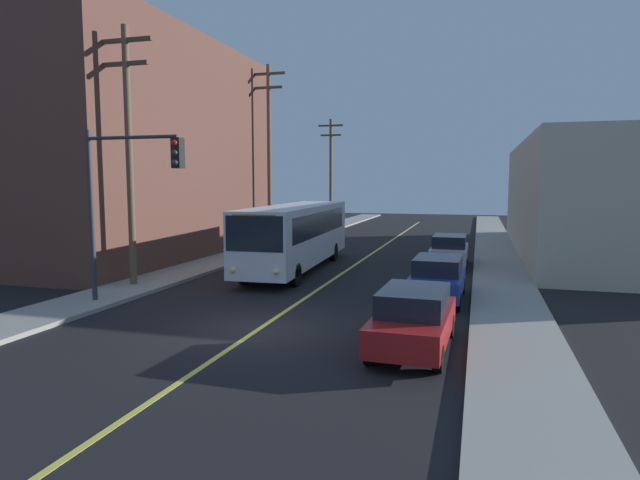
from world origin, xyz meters
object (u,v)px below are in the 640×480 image
at_px(utility_pole_near, 129,145).
at_px(utility_pole_far, 331,168).
at_px(parked_car_red, 413,318).
at_px(traffic_signal_left_corner, 128,183).
at_px(city_bus, 297,233).
at_px(parked_car_blue, 438,278).
at_px(parked_car_silver, 449,250).
at_px(utility_pole_mid, 269,147).

relative_size(utility_pole_near, utility_pole_far, 1.03).
relative_size(parked_car_red, utility_pole_near, 0.43).
relative_size(utility_pole_far, traffic_signal_left_corner, 1.68).
height_order(city_bus, utility_pole_far, utility_pole_far).
height_order(utility_pole_far, traffic_signal_left_corner, utility_pole_far).
distance_m(parked_car_blue, parked_car_silver, 8.53).
bearing_deg(utility_pole_far, parked_car_blue, -67.98).
height_order(parked_car_blue, parked_car_silver, same).
xyz_separation_m(city_bus, parked_car_blue, (7.24, -5.24, -0.98)).
bearing_deg(utility_pole_mid, parked_car_red, -59.65).
bearing_deg(utility_pole_mid, utility_pole_far, 89.88).
height_order(city_bus, parked_car_blue, city_bus).
bearing_deg(parked_car_red, traffic_signal_left_corner, 167.62).
bearing_deg(utility_pole_mid, city_bus, -61.36).
distance_m(parked_car_blue, traffic_signal_left_corner, 11.49).
distance_m(utility_pole_near, utility_pole_mid, 15.49).
bearing_deg(utility_pole_mid, parked_car_blue, -49.72).
bearing_deg(utility_pole_near, parked_car_blue, 4.34).
bearing_deg(utility_pole_near, traffic_signal_left_corner, -55.93).
height_order(utility_pole_mid, traffic_signal_left_corner, utility_pole_mid).
xyz_separation_m(utility_pole_near, utility_pole_far, (-0.00, 31.29, -0.14)).
distance_m(parked_car_red, parked_car_blue, 6.21).
distance_m(parked_car_red, utility_pole_far, 38.83).
height_order(parked_car_red, traffic_signal_left_corner, traffic_signal_left_corner).
bearing_deg(parked_car_blue, utility_pole_near, -175.66).
relative_size(parked_car_red, utility_pole_far, 0.44).
bearing_deg(parked_car_blue, parked_car_red, -91.56).
relative_size(city_bus, parked_car_blue, 2.76).
relative_size(utility_pole_mid, traffic_signal_left_corner, 1.99).
bearing_deg(parked_car_red, utility_pole_near, 156.45).
height_order(city_bus, parked_car_red, city_bus).
bearing_deg(traffic_signal_left_corner, utility_pole_near, 124.07).
height_order(utility_pole_mid, utility_pole_far, utility_pole_mid).
bearing_deg(parked_car_silver, utility_pole_mid, 153.96).
bearing_deg(parked_car_red, utility_pole_mid, 120.35).
xyz_separation_m(utility_pole_mid, utility_pole_far, (0.03, 15.83, -0.96)).
xyz_separation_m(parked_car_blue, utility_pole_far, (-12.28, 30.36, 4.86)).
bearing_deg(utility_pole_far, parked_car_silver, -60.69).
bearing_deg(utility_pole_near, parked_car_red, -23.55).
bearing_deg(utility_pole_near, parked_car_silver, 37.66).
relative_size(parked_car_silver, utility_pole_mid, 0.37).
xyz_separation_m(parked_car_red, utility_pole_mid, (-12.15, 20.75, 5.82)).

